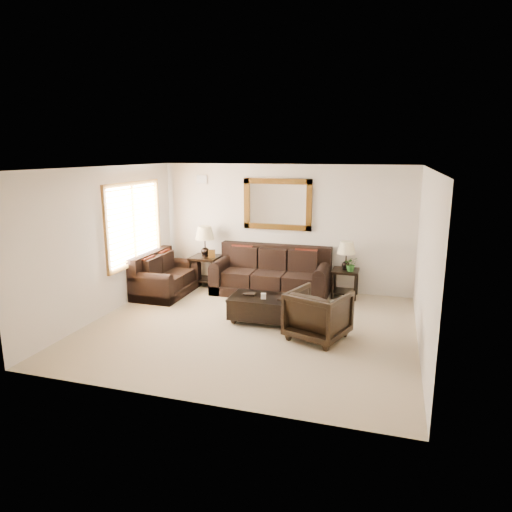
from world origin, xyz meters
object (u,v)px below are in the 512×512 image
(end_table_right, at_px, (346,261))
(coffee_table, at_px, (268,307))
(loveseat, at_px, (164,279))
(sofa, at_px, (272,276))
(end_table_left, at_px, (205,247))
(armchair, at_px, (318,312))

(end_table_right, xyz_separation_m, coffee_table, (-1.16, -1.84, -0.49))
(loveseat, bearing_deg, coffee_table, -111.01)
(end_table_right, bearing_deg, sofa, -173.65)
(end_table_left, distance_m, coffee_table, 2.72)
(loveseat, bearing_deg, sofa, -72.32)
(sofa, bearing_deg, end_table_right, 6.35)
(sofa, bearing_deg, coffee_table, -77.40)
(loveseat, relative_size, end_table_left, 1.16)
(end_table_left, relative_size, armchair, 1.52)
(coffee_table, bearing_deg, armchair, -26.81)
(sofa, relative_size, end_table_right, 2.07)
(end_table_right, relative_size, coffee_table, 0.88)
(sofa, height_order, coffee_table, sofa)
(sofa, relative_size, coffee_table, 1.82)
(end_table_left, bearing_deg, armchair, -38.07)
(armchair, bearing_deg, end_table_right, -75.23)
(end_table_left, height_order, end_table_right, end_table_left)
(end_table_right, distance_m, armchair, 2.35)
(end_table_right, height_order, coffee_table, end_table_right)
(end_table_left, xyz_separation_m, armchair, (2.92, -2.28, -0.44))
(loveseat, xyz_separation_m, armchair, (3.52, -1.46, 0.12))
(end_table_left, relative_size, end_table_right, 1.15)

